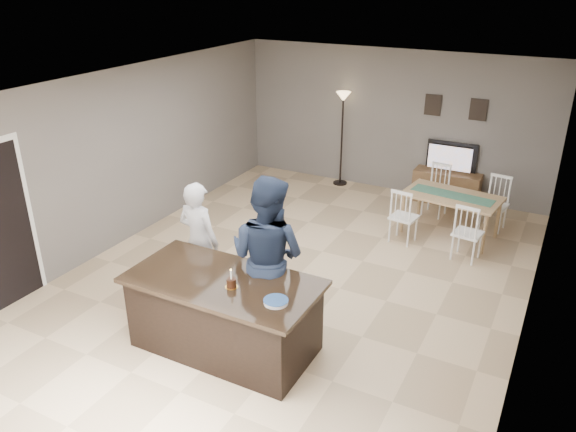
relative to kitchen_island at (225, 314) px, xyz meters
The scene contains 13 objects.
floor 1.86m from the kitchen_island, 90.00° to the left, with size 8.00×8.00×0.00m, color tan.
room_shell 2.18m from the kitchen_island, 90.00° to the left, with size 8.00×8.00×8.00m.
kitchen_island is the anchor object (origin of this frame).
tv_console 5.70m from the kitchen_island, 77.84° to the left, with size 1.20×0.40×0.60m, color brown.
television 5.78m from the kitchen_island, 77.99° to the left, with size 0.91×0.12×0.53m, color black.
tv_screen_glow 5.70m from the kitchen_island, 77.82° to the left, with size 0.78×0.78×0.00m, color orange.
picture_frames 6.03m from the kitchen_island, 78.74° to the left, with size 1.10×0.02×0.38m.
woman 1.26m from the kitchen_island, 138.50° to the left, with size 0.59×0.39×1.61m, color silver.
man 0.81m from the kitchen_island, 65.13° to the left, with size 0.96×0.75×1.97m, color #1B253C.
birthday_cake 0.53m from the kitchen_island, 26.93° to the right, with size 0.14×0.14×0.22m.
plate_stack 0.89m from the kitchen_island, 10.93° to the right, with size 0.26×0.26×0.04m.
dining_table 4.49m from the kitchen_island, 69.43° to the left, with size 1.63×1.85×0.91m.
floor_lamp 5.75m from the kitchen_island, 99.41° to the left, with size 0.28×0.28×1.86m.
Camera 1 is at (3.12, -6.20, 4.04)m, focal length 35.00 mm.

